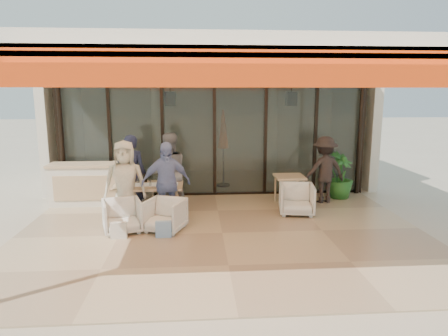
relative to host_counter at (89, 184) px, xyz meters
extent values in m
plane|color=#C6B293|center=(3.13, -2.30, -0.53)|extent=(70.00, 70.00, 0.00)
cube|color=tan|center=(3.13, -2.30, -0.53)|extent=(8.00, 6.00, 0.01)
cube|color=silver|center=(3.13, -2.30, 2.77)|extent=(8.00, 6.00, 0.20)
cube|color=#E73D0C|center=(3.13, -5.24, 2.49)|extent=(8.00, 0.12, 0.45)
cube|color=#F14C14|center=(3.13, -4.55, 2.61)|extent=(8.00, 1.50, 0.06)
cylinder|color=black|center=(-0.75, 0.58, 1.07)|extent=(0.12, 0.12, 3.20)
cylinder|color=black|center=(7.01, 0.58, 1.07)|extent=(0.12, 0.12, 3.20)
cube|color=#9EADA3|center=(3.13, 0.70, 1.07)|extent=(8.00, 0.03, 3.20)
cube|color=black|center=(3.13, 0.70, -0.49)|extent=(8.00, 0.10, 0.08)
cube|color=black|center=(3.13, 0.70, 2.63)|extent=(8.00, 0.10, 0.08)
cube|color=black|center=(-0.87, 0.70, 1.07)|extent=(0.08, 0.10, 3.20)
cube|color=black|center=(0.43, 0.70, 1.07)|extent=(0.08, 0.10, 3.20)
cube|color=black|center=(1.78, 0.70, 1.07)|extent=(0.08, 0.10, 3.20)
cube|color=black|center=(3.13, 0.70, 1.07)|extent=(0.08, 0.10, 3.20)
cube|color=black|center=(4.48, 0.70, 1.07)|extent=(0.08, 0.10, 3.20)
cube|color=black|center=(5.83, 0.70, 1.07)|extent=(0.08, 0.10, 3.20)
cube|color=black|center=(7.13, 0.70, 1.07)|extent=(0.08, 0.10, 3.20)
cube|color=silver|center=(3.13, 4.20, 1.17)|extent=(9.00, 0.25, 3.40)
cube|color=silver|center=(-1.27, 2.45, 1.17)|extent=(0.25, 3.50, 3.40)
cube|color=silver|center=(7.53, 2.45, 1.17)|extent=(0.25, 3.50, 3.40)
cube|color=silver|center=(3.13, 2.45, 2.87)|extent=(9.00, 3.50, 0.25)
cube|color=tan|center=(3.13, 2.45, -0.52)|extent=(8.00, 3.50, 0.02)
cylinder|color=silver|center=(1.53, 2.30, 0.97)|extent=(0.40, 0.40, 3.00)
cylinder|color=silver|center=(4.93, 2.30, 0.97)|extent=(0.40, 0.40, 3.00)
cylinder|color=black|center=(1.93, 1.90, 2.47)|extent=(0.03, 0.03, 0.70)
cube|color=black|center=(1.93, 1.90, 2.02)|extent=(0.30, 0.30, 0.40)
sphere|color=#FFBF72|center=(1.93, 1.90, 2.02)|extent=(0.18, 0.18, 0.18)
cylinder|color=black|center=(5.43, 1.90, 2.47)|extent=(0.03, 0.03, 0.70)
cube|color=black|center=(5.43, 1.90, 2.02)|extent=(0.30, 0.30, 0.40)
sphere|color=#FFBF72|center=(5.43, 1.90, 2.02)|extent=(0.18, 0.18, 0.18)
cylinder|color=black|center=(3.43, 1.70, -0.48)|extent=(0.40, 0.40, 0.05)
cylinder|color=black|center=(3.43, 1.70, 0.52)|extent=(0.04, 0.04, 2.10)
cone|color=#F85C15|center=(3.43, 1.70, 1.17)|extent=(0.32, 0.32, 1.10)
cube|color=silver|center=(0.00, 0.00, -0.03)|extent=(1.80, 0.60, 1.00)
cube|color=tan|center=(0.00, 0.00, 0.48)|extent=(1.85, 0.65, 0.06)
cube|color=tan|center=(0.00, -0.31, -0.03)|extent=(1.50, 0.02, 0.60)
cube|color=tan|center=(1.58, -1.10, 0.19)|extent=(1.50, 0.90, 0.05)
cube|color=white|center=(1.58, -1.10, 0.21)|extent=(1.30, 0.35, 0.01)
cylinder|color=tan|center=(0.96, -1.42, -0.18)|extent=(0.06, 0.06, 0.70)
cylinder|color=tan|center=(2.20, -1.42, -0.18)|extent=(0.06, 0.06, 0.70)
cylinder|color=tan|center=(0.96, -0.78, -0.18)|extent=(0.06, 0.06, 0.70)
cylinder|color=tan|center=(2.20, -0.78, -0.18)|extent=(0.06, 0.06, 0.70)
cylinder|color=white|center=(1.13, -1.25, 0.27)|extent=(0.06, 0.06, 0.11)
cylinder|color=white|center=(1.33, -0.90, 0.27)|extent=(0.06, 0.06, 0.11)
cylinder|color=white|center=(1.63, -1.20, 0.27)|extent=(0.06, 0.06, 0.11)
cylinder|color=white|center=(1.88, -0.92, 0.27)|extent=(0.06, 0.06, 0.11)
cylinder|color=white|center=(2.08, -1.30, 0.27)|extent=(0.06, 0.06, 0.11)
cylinder|color=white|center=(1.03, -1.05, 0.27)|extent=(0.06, 0.06, 0.11)
cylinder|color=brown|center=(1.03, -0.95, 0.30)|extent=(0.07, 0.07, 0.16)
cylinder|color=black|center=(1.48, -0.82, 0.30)|extent=(0.09, 0.09, 0.17)
cylinder|color=black|center=(1.48, -0.82, 0.39)|extent=(0.10, 0.10, 0.01)
cylinder|color=white|center=(1.13, -1.40, 0.22)|extent=(0.22, 0.22, 0.01)
cylinder|color=white|center=(2.03, -1.40, 0.22)|extent=(0.22, 0.22, 0.01)
cylinder|color=white|center=(1.13, -0.78, 0.22)|extent=(0.22, 0.22, 0.01)
cylinder|color=white|center=(2.03, -0.78, 0.22)|extent=(0.22, 0.22, 0.01)
imported|color=silver|center=(1.16, -0.15, -0.19)|extent=(0.82, 0.80, 0.67)
imported|color=silver|center=(2.00, -0.15, -0.23)|extent=(0.59, 0.56, 0.60)
imported|color=silver|center=(1.16, -2.05, -0.16)|extent=(0.87, 0.84, 0.73)
imported|color=silver|center=(2.00, -2.05, -0.17)|extent=(0.90, 0.87, 0.73)
imported|color=#181B36|center=(1.16, -0.65, 0.37)|extent=(0.72, 0.53, 1.81)
imported|color=slate|center=(2.00, -0.65, 0.39)|extent=(1.07, 0.95, 1.84)
imported|color=beige|center=(1.16, -1.55, 0.36)|extent=(0.89, 0.60, 1.78)
imported|color=#697BB0|center=(2.00, -1.55, 0.34)|extent=(1.09, 0.65, 1.75)
cube|color=silver|center=(1.16, -2.45, -0.36)|extent=(0.30, 0.10, 0.34)
cube|color=#99BFD8|center=(2.00, -2.45, -0.36)|extent=(0.30, 0.10, 0.34)
cube|color=tan|center=(4.90, -0.39, 0.19)|extent=(0.70, 0.70, 0.05)
cylinder|color=tan|center=(4.62, -0.67, -0.18)|extent=(0.05, 0.05, 0.70)
cylinder|color=tan|center=(5.18, -0.67, -0.18)|extent=(0.05, 0.05, 0.70)
cylinder|color=tan|center=(4.62, -0.11, -0.18)|extent=(0.05, 0.05, 0.70)
cylinder|color=tan|center=(5.18, -0.11, -0.18)|extent=(0.05, 0.05, 0.70)
imported|color=silver|center=(4.90, -1.14, -0.14)|extent=(0.86, 0.82, 0.78)
imported|color=black|center=(5.81, -0.23, 0.31)|extent=(1.18, 0.80, 1.68)
imported|color=#1E5919|center=(6.36, 0.16, 0.08)|extent=(0.96, 0.96, 1.22)
camera|label=1|loc=(2.63, -9.73, 2.21)|focal=32.00mm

